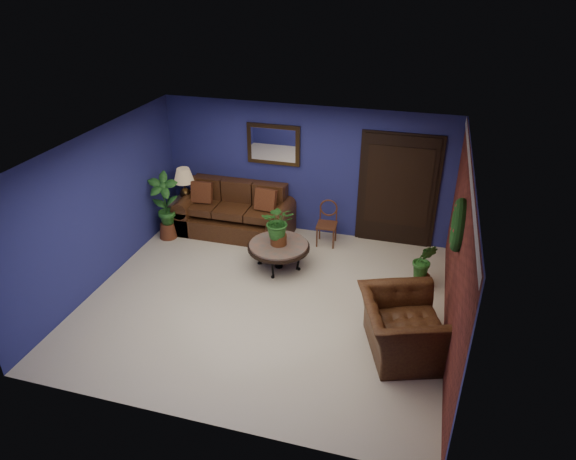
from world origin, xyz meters
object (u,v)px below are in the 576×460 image
(sofa, at_px, (236,216))
(table_lamp, at_px, (184,181))
(end_table, at_px, (187,207))
(side_chair, at_px, (327,220))
(armchair, at_px, (403,327))
(coffee_table, at_px, (279,247))

(sofa, distance_m, table_lamp, 1.22)
(end_table, relative_size, side_chair, 0.69)
(end_table, relative_size, armchair, 0.48)
(side_chair, bearing_deg, sofa, 177.96)
(sofa, distance_m, coffee_table, 1.60)
(coffee_table, xyz_separation_m, side_chair, (0.62, 1.09, 0.08))
(side_chair, bearing_deg, armchair, -62.36)
(sofa, xyz_separation_m, side_chair, (1.81, 0.03, 0.15))
(coffee_table, distance_m, armchair, 2.76)
(coffee_table, bearing_deg, table_lamp, 155.08)
(table_lamp, distance_m, side_chair, 2.89)
(table_lamp, bearing_deg, coffee_table, -24.92)
(sofa, relative_size, armchair, 1.81)
(coffee_table, distance_m, table_lamp, 2.51)
(end_table, height_order, armchair, armchair)
(sofa, bearing_deg, side_chair, 0.91)
(coffee_table, distance_m, end_table, 2.45)
(table_lamp, bearing_deg, end_table, 116.57)
(table_lamp, distance_m, armchair, 5.21)
(side_chair, xyz_separation_m, armchair, (1.61, -2.72, -0.08))
(side_chair, bearing_deg, end_table, 178.31)
(sofa, relative_size, coffee_table, 2.07)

